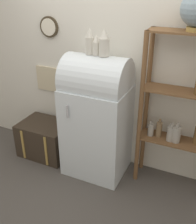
{
  "coord_description": "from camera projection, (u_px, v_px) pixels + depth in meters",
  "views": [
    {
      "loc": [
        1.14,
        -2.18,
        2.14
      ],
      "look_at": [
        0.02,
        0.26,
        0.8
      ],
      "focal_mm": 42.0,
      "sensor_mm": 36.0,
      "label": 1
    }
  ],
  "objects": [
    {
      "name": "shelf_unit",
      "position": [
        179.0,
        110.0,
        2.71
      ],
      "size": [
        0.79,
        0.29,
        1.74
      ],
      "color": "brown",
      "rests_on": "ground_plane"
    },
    {
      "name": "refrigerator",
      "position": [
        97.0,
        116.0,
        3.03
      ],
      "size": [
        0.72,
        0.62,
        1.46
      ],
      "color": "silver",
      "rests_on": "ground_plane"
    },
    {
      "name": "wall_back",
      "position": [
        108.0,
        58.0,
        3.02
      ],
      "size": [
        7.0,
        0.09,
        2.7
      ],
      "color": "silver",
      "rests_on": "ground_plane"
    },
    {
      "name": "vase_left",
      "position": [
        90.0,
        42.0,
        2.69
      ],
      "size": [
        0.08,
        0.08,
        0.27
      ],
      "color": "beige",
      "rests_on": "refrigerator"
    },
    {
      "name": "ground_plane",
      "position": [
        88.0,
        180.0,
        3.16
      ],
      "size": [
        12.0,
        12.0,
        0.0
      ],
      "primitive_type": "plane",
      "color": "#4C4742"
    },
    {
      "name": "suitcase_trunk",
      "position": [
        46.0,
        138.0,
        3.56
      ],
      "size": [
        0.65,
        0.51,
        0.46
      ],
      "color": "#33281E",
      "rests_on": "ground_plane"
    },
    {
      "name": "vase_right",
      "position": [
        104.0,
        43.0,
        2.62
      ],
      "size": [
        0.11,
        0.11,
        0.28
      ],
      "color": "beige",
      "rests_on": "refrigerator"
    },
    {
      "name": "vase_center",
      "position": [
        96.0,
        46.0,
        2.68
      ],
      "size": [
        0.08,
        0.08,
        0.21
      ],
      "color": "beige",
      "rests_on": "refrigerator"
    }
  ]
}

